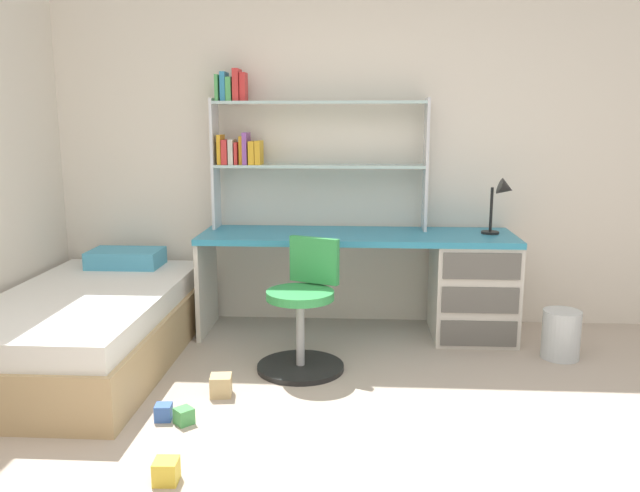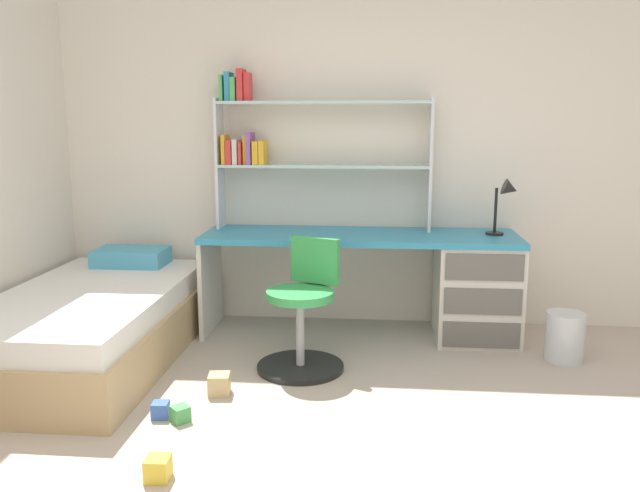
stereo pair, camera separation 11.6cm
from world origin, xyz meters
name	(u,v)px [view 1 (the left image)]	position (x,y,z in m)	size (l,w,h in m)	color
room_shell	(134,158)	(-1.19, 1.22, 1.27)	(5.43, 6.11, 2.55)	silver
desk	(440,279)	(0.55, 2.23, 0.40)	(2.13, 0.62, 0.71)	teal
bookshelf_hutch	(287,138)	(-0.52, 2.42, 1.35)	(1.50, 0.22, 1.11)	silver
desk_lamp	(502,197)	(0.94, 2.24, 0.96)	(0.20, 0.17, 0.38)	black
swivel_chair	(303,319)	(-0.34, 1.55, 0.30)	(0.52, 0.52, 0.78)	black
bed_platform	(88,326)	(-1.67, 1.58, 0.22)	(1.05, 1.94, 0.56)	tan
waste_bin	(561,334)	(1.26, 1.82, 0.15)	(0.23, 0.23, 0.31)	silver
toy_block_yellow_0	(166,471)	(-0.79, 0.26, 0.05)	(0.10, 0.10, 0.10)	gold
toy_block_natural_1	(221,385)	(-0.75, 1.13, 0.06)	(0.11, 0.11, 0.11)	tan
toy_block_green_2	(184,416)	(-0.86, 0.79, 0.04)	(0.08, 0.08, 0.08)	#479E51
toy_block_blue_4	(164,412)	(-0.97, 0.82, 0.04)	(0.08, 0.08, 0.08)	#3860B7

